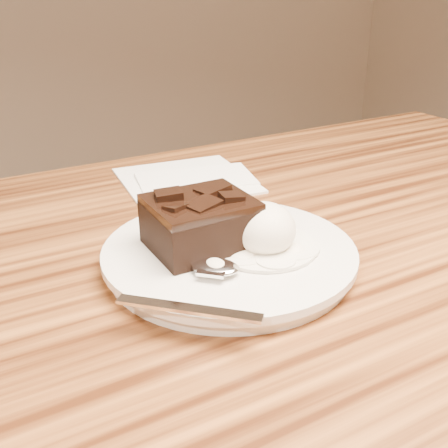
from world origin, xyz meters
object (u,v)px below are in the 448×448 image
plate (229,257)px  spoon (216,269)px  brownie (200,227)px  ice_cream_scoop (264,229)px  napkin (186,179)px

plate → spoon: spoon is taller
spoon → plate: bearing=0.5°
spoon → brownie: bearing=30.2°
ice_cream_scoop → spoon: (-0.06, -0.02, -0.02)m
brownie → napkin: 0.24m
plate → ice_cream_scoop: 0.04m
plate → spoon: 0.05m
plate → napkin: plate is taller
spoon → napkin: spoon is taller
ice_cream_scoop → napkin: size_ratio=0.38×
plate → brownie: (-0.02, 0.01, 0.03)m
ice_cream_scoop → spoon: size_ratio=0.37×
napkin → ice_cream_scoop: bearing=-99.6°
brownie → spoon: brownie is taller
brownie → napkin: brownie is taller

